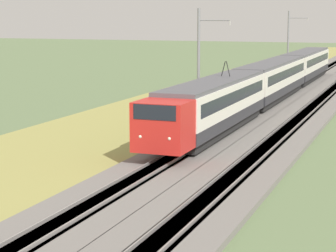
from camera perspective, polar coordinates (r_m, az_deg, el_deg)
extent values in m
cube|color=slate|center=(55.15, 7.26, 1.10)|extent=(240.00, 4.40, 0.30)
cube|color=slate|center=(54.32, 11.74, 0.85)|extent=(240.00, 4.40, 0.30)
cube|color=#4C4238|center=(55.15, 7.26, 1.10)|extent=(240.00, 1.57, 0.30)
cube|color=gray|center=(55.24, 6.73, 1.36)|extent=(240.00, 0.07, 0.15)
cube|color=gray|center=(54.99, 7.81, 1.30)|extent=(240.00, 0.07, 0.15)
cube|color=#4C4238|center=(54.32, 11.74, 0.85)|extent=(240.00, 1.57, 0.30)
cube|color=gray|center=(54.37, 11.20, 1.11)|extent=(240.00, 0.07, 0.15)
cube|color=gray|center=(54.21, 12.31, 1.05)|extent=(240.00, 0.07, 0.15)
cube|color=#99934C|center=(57.22, 0.26, 1.40)|extent=(240.00, 13.21, 0.12)
cube|color=red|center=(35.44, -0.41, 0.03)|extent=(2.57, 2.87, 2.69)
cube|color=black|center=(34.94, -0.64, 1.39)|extent=(1.85, 2.39, 0.81)
sphere|color=#F2EAC6|center=(34.69, -2.41, -0.92)|extent=(0.20, 0.20, 0.20)
sphere|color=#F2EAC6|center=(34.09, 0.14, -1.10)|extent=(0.20, 0.20, 0.20)
cube|color=#2D2D33|center=(44.77, 4.11, 0.77)|extent=(17.06, 2.99, 0.75)
cube|color=silver|center=(44.58, 4.13, 2.48)|extent=(17.06, 2.99, 1.94)
cube|color=black|center=(44.56, 4.13, 2.68)|extent=(15.69, 3.01, 0.81)
cube|color=#515156|center=(44.46, 4.15, 3.88)|extent=(17.06, 2.75, 0.25)
cube|color=black|center=(44.87, 4.10, -0.05)|extent=(16.21, 2.54, 0.55)
cylinder|color=black|center=(38.72, 0.50, -1.35)|extent=(0.86, 0.12, 0.86)
cylinder|color=black|center=(38.37, 1.99, -1.45)|extent=(0.86, 0.12, 0.86)
cube|color=#2D2D33|center=(63.01, 9.04, 3.24)|extent=(19.62, 2.99, 0.75)
cube|color=silver|center=(62.87, 9.07, 4.46)|extent=(19.62, 2.99, 1.94)
cube|color=black|center=(62.86, 9.08, 4.60)|extent=(18.05, 3.01, 0.81)
cube|color=#515156|center=(62.79, 9.10, 5.46)|extent=(19.62, 2.75, 0.25)
cube|color=black|center=(63.08, 9.03, 2.66)|extent=(18.64, 2.54, 0.55)
cube|color=#2D2D33|center=(82.83, 11.90, 4.66)|extent=(19.62, 2.99, 0.75)
cube|color=silver|center=(82.73, 11.93, 5.59)|extent=(19.62, 2.99, 1.94)
cube|color=black|center=(82.72, 11.93, 5.70)|extent=(18.05, 3.01, 0.81)
cube|color=#515156|center=(82.66, 11.95, 6.34)|extent=(19.62, 2.75, 0.25)
cube|color=black|center=(82.89, 11.88, 4.21)|extent=(18.64, 2.54, 0.55)
cylinder|color=black|center=(46.89, 4.84, 4.99)|extent=(0.06, 0.33, 1.08)
cylinder|color=black|center=(46.80, 5.26, 4.98)|extent=(0.06, 0.33, 1.08)
cube|color=black|center=(38.72, 1.24, -2.68)|extent=(0.10, 0.10, 0.00)
cylinder|color=slate|center=(49.86, 2.67, 5.17)|extent=(0.22, 0.22, 8.77)
cylinder|color=slate|center=(49.35, 4.05, 9.17)|extent=(0.08, 2.40, 0.08)
cylinder|color=#B2ADA8|center=(49.02, 5.40, 8.91)|extent=(0.10, 0.10, 0.30)
cylinder|color=slate|center=(85.81, 10.40, 6.90)|extent=(0.22, 0.22, 8.80)
cylinder|color=slate|center=(85.52, 11.28, 9.21)|extent=(0.08, 2.40, 0.08)
cylinder|color=#B2ADA8|center=(85.33, 12.08, 9.05)|extent=(0.10, 0.10, 0.30)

